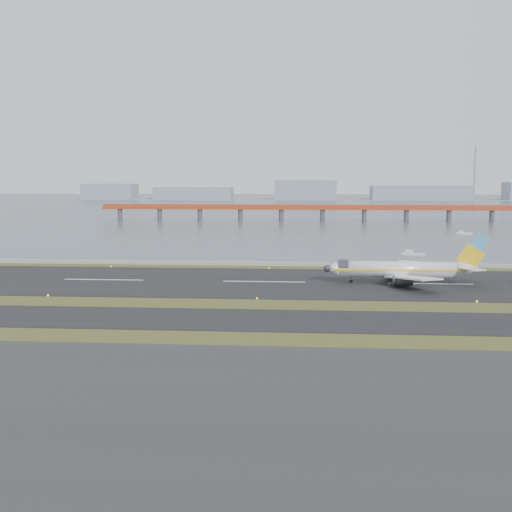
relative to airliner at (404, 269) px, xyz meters
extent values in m
plane|color=#364A1A|center=(-33.62, -30.08, -3.46)|extent=(1000.00, 1000.00, 0.00)
cube|color=#2D2D2F|center=(-33.62, -85.08, -3.41)|extent=(1000.00, 50.00, 0.10)
cube|color=black|center=(-33.62, -42.08, -3.41)|extent=(1000.00, 18.00, 0.10)
cube|color=black|center=(-33.62, -0.08, -3.41)|extent=(1000.00, 45.00, 0.10)
cube|color=gray|center=(-33.62, 29.92, -2.96)|extent=(1000.00, 2.50, 1.00)
cube|color=#455563|center=(-33.62, 429.92, -3.46)|extent=(1400.00, 800.00, 1.30)
cube|color=#AD3E1D|center=(-13.62, 219.92, 4.04)|extent=(260.00, 5.00, 1.60)
cube|color=#AD3E1D|center=(-13.62, 219.92, 5.54)|extent=(260.00, 0.40, 1.40)
cylinder|color=#4C4C51|center=(-109.62, 219.92, -0.46)|extent=(2.80, 2.80, 7.00)
cylinder|color=#4C4C51|center=(-13.62, 219.92, -0.46)|extent=(2.80, 2.80, 7.00)
cylinder|color=#4C4C51|center=(82.38, 219.92, -0.46)|extent=(2.80, 2.80, 7.00)
cube|color=#8792A0|center=(-33.62, 589.92, -3.46)|extent=(1400.00, 80.00, 1.00)
cube|color=#8792A0|center=(-253.62, 589.92, 5.54)|extent=(60.00, 35.00, 18.00)
cube|color=#8792A0|center=(-153.62, 589.92, 3.54)|extent=(90.00, 35.00, 14.00)
cube|color=#8792A0|center=(-23.62, 589.92, 7.54)|extent=(70.00, 35.00, 22.00)
cube|color=#8792A0|center=(106.38, 589.92, 4.54)|extent=(110.00, 35.00, 16.00)
cylinder|color=#8792A0|center=(166.38, 589.92, 26.54)|extent=(1.80, 1.80, 60.00)
cylinder|color=white|center=(-1.50, 0.00, 0.04)|extent=(28.00, 3.80, 3.80)
cone|color=white|center=(-17.10, 0.00, 0.04)|extent=(3.20, 3.80, 3.80)
cone|color=white|center=(14.70, 0.00, 0.34)|extent=(5.00, 3.80, 3.80)
cube|color=yellow|center=(-1.50, -1.92, 0.04)|extent=(31.00, 0.06, 0.45)
cube|color=yellow|center=(-1.50, 1.92, 0.04)|extent=(31.00, 0.06, 0.45)
cube|color=white|center=(0.70, -8.50, -0.66)|extent=(11.31, 15.89, 1.66)
cube|color=white|center=(0.70, 8.50, -0.66)|extent=(11.31, 15.89, 1.66)
cylinder|color=#35353A|center=(-1.00, -6.00, -1.86)|extent=(4.20, 2.10, 2.10)
cylinder|color=#35353A|center=(-1.00, 6.00, -1.86)|extent=(4.20, 2.10, 2.10)
cube|color=yellow|center=(15.50, 0.00, 3.24)|extent=(6.80, 0.35, 6.85)
cube|color=#4EA5DD|center=(17.40, 0.00, 6.94)|extent=(4.85, 0.37, 4.90)
cube|color=white|center=(15.00, -3.80, 0.84)|extent=(5.64, 6.80, 0.22)
cube|color=white|center=(15.00, 3.80, 0.84)|extent=(5.64, 6.80, 0.22)
cylinder|color=black|center=(-12.50, 0.00, -3.01)|extent=(0.80, 0.28, 0.80)
cylinder|color=black|center=(0.00, -2.80, -2.91)|extent=(1.00, 0.38, 1.00)
cylinder|color=black|center=(0.00, 2.80, -2.91)|extent=(1.00, 0.38, 1.00)
cube|color=white|center=(11.67, 56.84, -3.04)|extent=(7.69, 5.07, 0.95)
cube|color=white|center=(10.22, 57.47, -2.19)|extent=(2.61, 2.39, 0.95)
cube|color=white|center=(47.47, 137.58, -3.05)|extent=(7.46, 4.34, 0.91)
cube|color=white|center=(46.02, 138.06, -2.24)|extent=(2.44, 2.18, 0.91)
camera|label=1|loc=(-23.75, -154.14, 21.90)|focal=45.00mm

